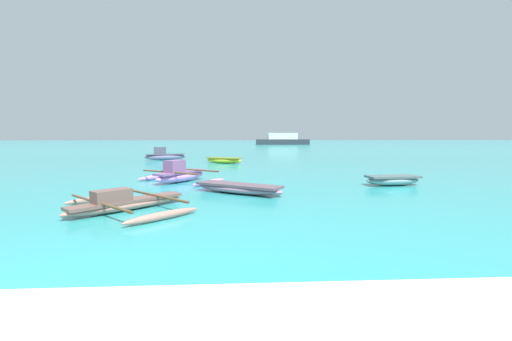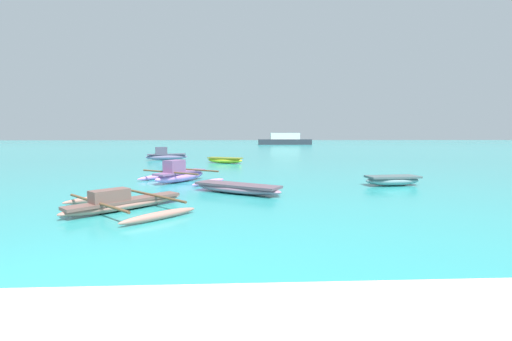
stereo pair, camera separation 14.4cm
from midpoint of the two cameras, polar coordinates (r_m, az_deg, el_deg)
moored_boat_0 at (r=28.06m, az=-15.17°, el=2.43°), size 3.24×1.40×1.03m
moored_boat_1 at (r=11.81m, az=-3.30°, el=-2.90°), size 3.29×2.55×0.33m
moored_boat_2 at (r=9.83m, az=-21.31°, el=-5.06°), size 3.94×3.93×0.60m
moored_boat_3 at (r=14.65m, az=21.57°, el=-1.46°), size 2.33×1.09×0.38m
moored_boat_4 at (r=24.23m, az=-5.52°, el=1.75°), size 2.75×1.84×0.40m
moored_boat_5 at (r=14.91m, az=-12.85°, el=-0.70°), size 3.86×3.51×0.95m
distant_ferry at (r=69.18m, az=4.39°, el=5.11°), size 10.58×2.33×2.33m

